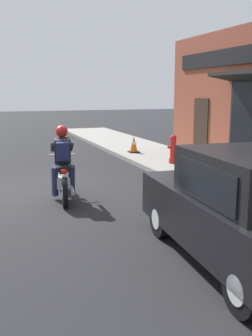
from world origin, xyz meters
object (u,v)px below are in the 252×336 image
motorcycle_with_rider (63,169)px  car_hatchback (246,210)px  fire_hydrant (173,149)px  traffic_cone (134,144)px

motorcycle_with_rider → car_hatchback: 4.46m
car_hatchback → fire_hydrant: 6.95m
motorcycle_with_rider → car_hatchback: (1.66, -4.14, 0.09)m
fire_hydrant → motorcycle_with_rider: bearing=-148.0°
car_hatchback → traffic_cone: car_hatchback is taller
motorcycle_with_rider → car_hatchback: size_ratio=0.52×
car_hatchback → fire_hydrant: size_ratio=4.42×
car_hatchback → traffic_cone: bearing=78.1°
motorcycle_with_rider → fire_hydrant: (3.90, 2.43, -0.11)m
car_hatchback → traffic_cone: (1.90, 9.05, -0.33)m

